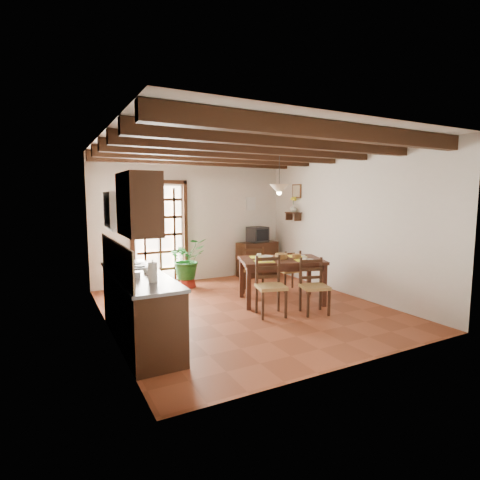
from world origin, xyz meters
TOP-DOWN VIEW (x-y plane):
  - ground_plane at (0.00, 0.00)m, footprint 5.00×5.00m
  - room_shell at (0.00, 0.00)m, footprint 4.52×5.02m
  - ceiling_beams at (0.00, 0.00)m, footprint 4.50×4.34m
  - french_door at (-0.80, 2.45)m, footprint 1.26×0.11m
  - kitchen_counter at (-1.96, -0.60)m, footprint 0.64×2.25m
  - upper_cabinet at (-2.08, -1.30)m, footprint 0.35×0.80m
  - range_hood at (-2.05, -0.05)m, footprint 0.38×0.60m
  - counter_items at (-1.95, -0.51)m, footprint 0.50×1.43m
  - dining_table at (0.78, 0.08)m, footprint 1.71×1.38m
  - chair_near_left at (0.18, -0.51)m, footprint 0.54×0.52m
  - chair_near_right at (0.88, -0.75)m, footprint 0.51×0.50m
  - chair_far_left at (0.68, 0.91)m, footprint 0.59×0.59m
  - chair_far_right at (1.39, 0.67)m, footprint 0.44×0.42m
  - table_setting at (0.78, 0.08)m, footprint 1.07×0.72m
  - table_bowl at (0.55, 0.22)m, footprint 0.28×0.28m
  - sideboard at (1.54, 2.23)m, footprint 1.01×0.53m
  - crt_tv at (1.54, 2.22)m, footprint 0.47×0.44m
  - fuse_box at (1.50, 2.48)m, footprint 0.25×0.03m
  - plant_pot at (-0.36, 1.94)m, footprint 0.38×0.38m
  - potted_plant at (-0.36, 1.94)m, footprint 2.37×2.16m
  - wall_shelf at (2.14, 1.60)m, footprint 0.20×0.42m
  - shelf_vase at (2.14, 1.60)m, footprint 0.15×0.15m
  - shelf_flowers at (2.14, 1.60)m, footprint 0.14×0.14m
  - framed_picture at (2.22, 1.60)m, footprint 0.03×0.32m
  - pendant_lamp at (0.78, 0.18)m, footprint 0.36×0.36m

SIDE VIEW (x-z plane):
  - ground_plane at x=0.00m, z-range 0.00..0.00m
  - plant_pot at x=-0.36m, z-range -0.01..0.23m
  - chair_far_right at x=1.39m, z-range -0.16..0.69m
  - chair_near_right at x=0.88m, z-range -0.17..0.74m
  - chair_far_left at x=0.68m, z-range -0.18..0.77m
  - chair_near_left at x=0.18m, z-range -0.18..0.79m
  - sideboard at x=1.54m, z-range 0.00..0.83m
  - kitchen_counter at x=-1.96m, z-range -0.22..1.16m
  - potted_plant at x=-0.36m, z-range -0.56..1.70m
  - dining_table at x=0.78m, z-range 0.30..1.10m
  - table_bowl at x=0.55m, z-range 0.80..0.85m
  - table_setting at x=0.78m, z-range 0.83..0.93m
  - counter_items at x=-1.95m, z-range 0.83..1.08m
  - crt_tv at x=1.54m, z-range 0.83..1.20m
  - french_door at x=-0.80m, z-range 0.02..2.34m
  - wall_shelf at x=2.14m, z-range 1.41..1.61m
  - shelf_vase at x=2.14m, z-range 1.57..1.73m
  - range_hood at x=-2.05m, z-range 1.46..2.00m
  - fuse_box at x=1.50m, z-range 1.59..1.91m
  - room_shell at x=0.00m, z-range 0.41..3.22m
  - upper_cabinet at x=-2.08m, z-range 1.50..2.20m
  - shelf_flowers at x=2.14m, z-range 1.68..2.04m
  - framed_picture at x=2.22m, z-range 1.89..2.21m
  - pendant_lamp at x=0.78m, z-range 1.66..2.50m
  - ceiling_beams at x=0.00m, z-range 2.59..2.79m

